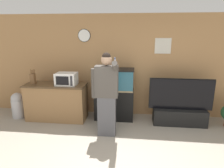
# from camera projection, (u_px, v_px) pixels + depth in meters

# --- Properties ---
(wall_back_paneled) EXTENTS (10.00, 0.08, 2.60)m
(wall_back_paneled) POSITION_uv_depth(u_px,v_px,m) (128.00, 66.00, 5.15)
(wall_back_paneled) COLOR #A87A4C
(wall_back_paneled) RESTS_ON ground_plane
(counter_island) EXTENTS (1.51, 0.61, 0.92)m
(counter_island) POSITION_uv_depth(u_px,v_px,m) (57.00, 102.00, 5.03)
(counter_island) COLOR olive
(counter_island) RESTS_ON ground_plane
(microwave) EXTENTS (0.49, 0.37, 0.29)m
(microwave) POSITION_uv_depth(u_px,v_px,m) (66.00, 79.00, 4.82)
(microwave) COLOR white
(microwave) RESTS_ON counter_island
(knife_block) EXTENTS (0.11, 0.11, 0.36)m
(knife_block) POSITION_uv_depth(u_px,v_px,m) (33.00, 78.00, 4.91)
(knife_block) COLOR brown
(knife_block) RESTS_ON counter_island
(aquarium_on_stand) EXTENTS (0.97, 0.47, 1.29)m
(aquarium_on_stand) POSITION_uv_depth(u_px,v_px,m) (114.00, 94.00, 5.01)
(aquarium_on_stand) COLOR black
(aquarium_on_stand) RESTS_ON ground_plane
(tv_on_stand) EXTENTS (1.48, 0.40, 1.12)m
(tv_on_stand) POSITION_uv_depth(u_px,v_px,m) (180.00, 111.00, 4.77)
(tv_on_stand) COLOR black
(tv_on_stand) RESTS_ON ground_plane
(person_standing) EXTENTS (0.56, 0.42, 1.78)m
(person_standing) POSITION_uv_depth(u_px,v_px,m) (106.00, 94.00, 4.12)
(person_standing) COLOR #515156
(person_standing) RESTS_ON ground_plane
(trash_bin) EXTENTS (0.32, 0.32, 0.66)m
(trash_bin) POSITION_uv_depth(u_px,v_px,m) (18.00, 105.00, 5.16)
(trash_bin) COLOR #B7B7BC
(trash_bin) RESTS_ON ground_plane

